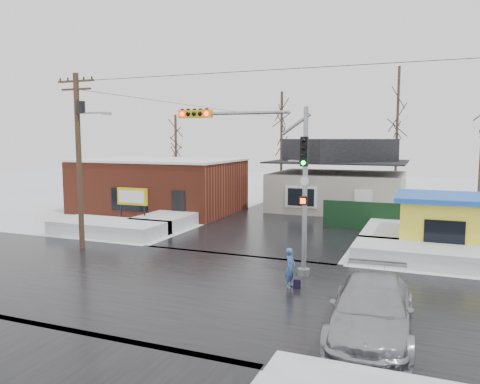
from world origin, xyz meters
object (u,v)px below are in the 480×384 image
at_px(utility_pole, 80,151).
at_px(pedestrian, 290,268).
at_px(kiosk, 443,222).
at_px(traffic_signal, 269,167).
at_px(car, 372,310).
at_px(marquee_sign, 132,198).

xyz_separation_m(utility_pole, pedestrian, (11.84, -2.24, -4.35)).
bearing_deg(pedestrian, kiosk, -27.12).
distance_m(utility_pole, pedestrian, 12.81).
relative_size(utility_pole, kiosk, 1.96).
bearing_deg(traffic_signal, car, -46.87).
relative_size(utility_pole, car, 1.61).
distance_m(kiosk, car, 12.46).
relative_size(marquee_sign, car, 0.46).
bearing_deg(marquee_sign, pedestrian, -32.53).
height_order(utility_pole, car, utility_pole).
distance_m(marquee_sign, pedestrian, 15.35).
distance_m(kiosk, pedestrian, 10.39).
bearing_deg(marquee_sign, traffic_signal, -29.72).
relative_size(kiosk, pedestrian, 3.00).
distance_m(pedestrian, car, 4.90).
xyz_separation_m(traffic_signal, marquee_sign, (-11.43, 6.53, -2.62)).
height_order(traffic_signal, car, traffic_signal).
bearing_deg(traffic_signal, pedestrian, -49.11).
bearing_deg(utility_pole, marquee_sign, 100.13).
xyz_separation_m(kiosk, car, (-2.18, -12.25, -0.65)).
relative_size(traffic_signal, car, 1.25).
xyz_separation_m(utility_pole, car, (15.25, -5.75, -4.30)).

